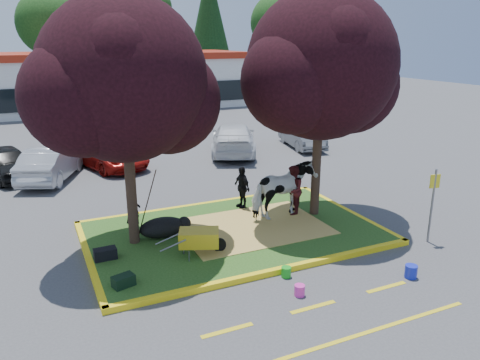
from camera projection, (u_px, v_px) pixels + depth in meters
name	position (u px, v px, depth m)	size (l,w,h in m)	color
ground	(234.00, 235.00, 13.66)	(90.00, 90.00, 0.00)	#424244
median_island	(234.00, 233.00, 13.63)	(8.00, 5.00, 0.15)	#204A17
curb_near	(277.00, 271.00, 11.39)	(8.30, 0.16, 0.15)	yellow
curb_far	(203.00, 205.00, 15.88)	(8.30, 0.16, 0.15)	yellow
curb_left	(89.00, 259.00, 12.01)	(0.16, 5.30, 0.15)	yellow
curb_right	(348.00, 212.00, 15.26)	(0.16, 5.30, 0.15)	yellow
straw_bedding	(252.00, 227.00, 13.85)	(4.20, 3.00, 0.01)	#D8BA59
tree_purple_left	(125.00, 87.00, 11.60)	(5.06, 4.20, 6.51)	black
tree_purple_right	(322.00, 72.00, 13.64)	(5.30, 4.40, 6.82)	black
fire_lane_stripe_a	(227.00, 330.00, 9.21)	(1.10, 0.12, 0.01)	yellow
fire_lane_stripe_b	(313.00, 307.00, 10.00)	(1.10, 0.12, 0.01)	yellow
fire_lane_stripe_c	(386.00, 287.00, 10.80)	(1.10, 0.12, 0.01)	yellow
fire_lane_long	(348.00, 338.00, 8.96)	(6.00, 0.10, 0.01)	yellow
retail_building	(117.00, 79.00, 38.12)	(20.40, 8.40, 4.40)	silver
treeline	(86.00, 13.00, 44.58)	(46.58, 7.80, 14.63)	black
cow	(284.00, 190.00, 14.38)	(0.94, 2.07, 1.75)	white
calf	(162.00, 227.00, 13.11)	(1.29, 0.73, 0.56)	black
handler	(134.00, 211.00, 12.88)	(0.59, 0.39, 1.62)	black
visitor_a	(293.00, 190.00, 14.69)	(0.77, 0.60, 1.58)	#461416
visitor_b	(242.00, 187.00, 15.29)	(0.81, 0.34, 1.38)	black
wheelbarrow	(199.00, 238.00, 11.94)	(1.80, 0.94, 0.68)	black
gear_bag_dark	(105.00, 254.00, 11.81)	(0.56, 0.31, 0.28)	black
gear_bag_green	(123.00, 281.00, 10.53)	(0.48, 0.30, 0.26)	black
sign_post	(433.00, 199.00, 12.85)	(0.30, 0.08, 2.13)	slate
bucket_green	(286.00, 272.00, 11.24)	(0.24, 0.24, 0.26)	green
bucket_pink	(300.00, 290.00, 10.43)	(0.24, 0.24, 0.26)	#E933AE
bucket_blue	(411.00, 271.00, 11.20)	(0.29, 0.29, 0.32)	#1726BD
car_black	(8.00, 163.00, 19.03)	(1.52, 3.79, 1.29)	black
car_silver	(52.00, 163.00, 18.84)	(1.47, 4.20, 1.39)	#A2A4AA
car_red	(108.00, 153.00, 20.69)	(2.07, 4.48, 1.25)	maroon
car_white	(233.00, 139.00, 23.07)	(2.10, 5.16, 1.50)	silver
car_grey	(302.00, 135.00, 24.40)	(1.35, 3.88, 1.28)	#5B5E63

